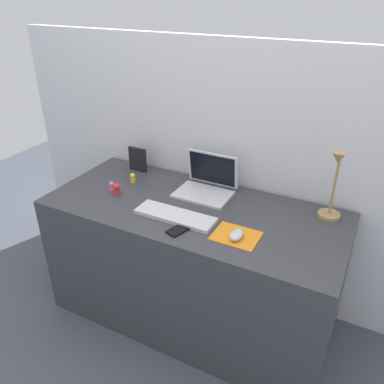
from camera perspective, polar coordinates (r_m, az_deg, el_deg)
ground_plane at (r=2.48m, az=0.09°, el=-17.17°), size 6.00×6.00×0.00m
back_wall at (r=2.32m, az=4.44°, el=2.55°), size 2.77×0.05×1.54m
desk at (r=2.24m, az=0.09°, el=-10.48°), size 1.57×0.68×0.74m
laptop at (r=2.16m, az=2.24°, el=1.35°), size 0.30×0.24×0.21m
keyboard at (r=1.94m, az=-2.48°, el=-3.48°), size 0.41×0.13×0.02m
mousepad at (r=1.81m, az=6.47°, el=-6.38°), size 0.21×0.17×0.00m
mouse at (r=1.79m, az=6.54°, el=-6.24°), size 0.06×0.10×0.03m
cell_phone at (r=1.84m, az=-1.79°, el=-5.46°), size 0.10×0.14×0.01m
desk_lamp at (r=1.96m, az=19.99°, el=0.64°), size 0.11×0.16×0.38m
picture_frame at (r=2.42m, az=-7.94°, el=4.74°), size 0.12×0.02×0.15m
toy_figurine_yellow at (r=2.30m, az=-8.65°, el=2.12°), size 0.03×0.03×0.06m
toy_figurine_pink at (r=2.22m, az=-11.66°, el=0.88°), size 0.03×0.03×0.05m
toy_figurine_red at (r=2.17m, az=-10.95°, el=0.48°), size 0.04×0.04×0.07m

